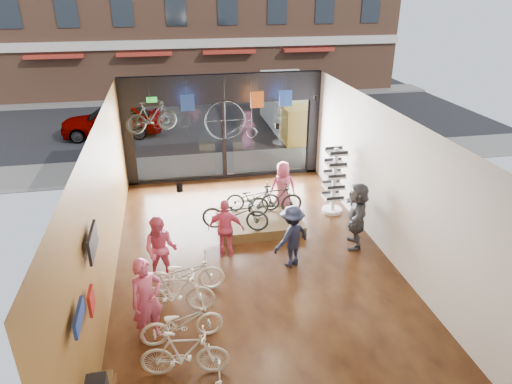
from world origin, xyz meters
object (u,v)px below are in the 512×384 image
object	(u,v)px
customer_2	(226,228)
display_bike_right	(253,198)
customer_4	(283,188)
sunglasses_rack	(334,181)
floor_bike_3	(176,292)
display_bike_mid	(275,200)
customer_5	(357,215)
floor_bike_2	(182,323)
floor_bike_1	(185,353)
floor_bike_4	(185,274)
customer_1	(161,250)
box_truck	(294,107)
customer_3	(292,236)
hung_bike	(151,116)
display_platform	(259,222)
penny_farthing	(234,121)
display_bike_left	(235,213)
customer_0	(147,300)
street_car	(112,120)

from	to	relation	value
customer_2	display_bike_right	bearing A→B (deg)	-105.90
customer_4	sunglasses_rack	xyz separation A→B (m)	(1.54, -0.32, 0.23)
sunglasses_rack	floor_bike_3	bearing A→B (deg)	-123.80
display_bike_mid	customer_5	world-z (taller)	customer_5
floor_bike_3	customer_5	world-z (taller)	customer_5
floor_bike_2	floor_bike_1	bearing A→B (deg)	174.81
floor_bike_4	customer_1	xyz separation A→B (m)	(-0.51, 0.56, 0.37)
display_bike_right	sunglasses_rack	size ratio (longest dim) A/B	0.76
box_truck	floor_bike_3	bearing A→B (deg)	-116.04
floor_bike_1	sunglasses_rack	distance (m)	7.57
floor_bike_4	customer_5	world-z (taller)	customer_5
floor_bike_1	customer_1	distance (m)	3.12
box_truck	customer_5	xyz separation A→B (m)	(-1.15, -10.50, -0.29)
display_bike_mid	customer_2	distance (m)	2.18
customer_3	hung_bike	bearing A→B (deg)	-81.89
display_bike_mid	display_bike_right	world-z (taller)	display_bike_mid
floor_bike_2	display_bike_right	bearing A→B (deg)	-31.88
floor_bike_2	display_bike_mid	world-z (taller)	display_bike_mid
display_platform	penny_farthing	world-z (taller)	penny_farthing
display_bike_left	customer_4	distance (m)	2.18
display_platform	box_truck	bearing A→B (deg)	68.56
floor_bike_3	hung_bike	distance (m)	6.11
customer_0	customer_3	distance (m)	4.04
customer_0	customer_2	bearing A→B (deg)	25.04
penny_farthing	customer_0	bearing A→B (deg)	-112.25
floor_bike_2	customer_0	distance (m)	0.83
floor_bike_1	floor_bike_3	distance (m)	1.82
customer_1	sunglasses_rack	distance (m)	5.91
floor_bike_4	hung_bike	size ratio (longest dim) A/B	1.16
box_truck	street_car	bearing A→B (deg)	173.32
floor_bike_4	customer_5	distance (m)	4.85
box_truck	customer_0	size ratio (longest dim) A/B	3.35
floor_bike_1	customer_0	xyz separation A→B (m)	(-0.65, 1.12, 0.43)
display_platform	sunglasses_rack	size ratio (longest dim) A/B	1.13
floor_bike_1	display_bike_mid	world-z (taller)	display_bike_mid
floor_bike_2	customer_1	bearing A→B (deg)	3.68
display_platform	hung_bike	bearing A→B (deg)	143.51
floor_bike_3	display_platform	world-z (taller)	floor_bike_3
display_bike_left	customer_1	world-z (taller)	customer_1
box_truck	sunglasses_rack	distance (m)	8.54
sunglasses_rack	penny_farthing	distance (m)	3.78
floor_bike_1	sunglasses_rack	bearing A→B (deg)	-32.97
sunglasses_rack	display_bike_left	bearing A→B (deg)	-144.16
penny_farthing	customer_1	bearing A→B (deg)	-117.44
customer_3	sunglasses_rack	xyz separation A→B (m)	(2.04, 2.63, 0.23)
street_car	customer_2	xyz separation A→B (m)	(3.86, -11.33, 0.03)
sunglasses_rack	floor_bike_1	bearing A→B (deg)	-112.43
customer_2	display_bike_mid	bearing A→B (deg)	-125.23
floor_bike_1	display_bike_left	xyz separation A→B (m)	(1.65, 4.70, 0.30)
street_car	box_truck	xyz separation A→B (m)	(8.54, -1.00, 0.44)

